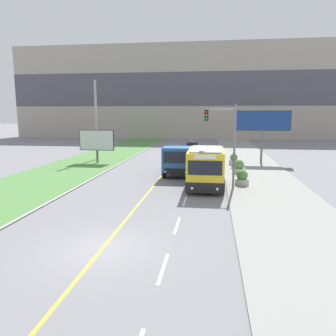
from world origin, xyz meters
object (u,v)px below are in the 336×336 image
(planter_round_second, at_px, (239,167))
(planter_round_third, at_px, (234,160))
(billboard_large, at_px, (263,122))
(utility_pole_far, at_px, (96,120))
(traffic_light_mast, at_px, (226,136))
(dump_truck, at_px, (178,161))
(city_bus, at_px, (206,168))
(car_distant, at_px, (192,147))
(billboard_small, at_px, (97,141))
(planter_round_near, at_px, (242,178))

(planter_round_second, distance_m, planter_round_third, 5.07)
(planter_round_second, bearing_deg, billboard_large, 67.64)
(utility_pole_far, height_order, planter_round_second, utility_pole_far)
(utility_pole_far, xyz_separation_m, traffic_light_mast, (14.65, -13.50, -0.80))
(dump_truck, xyz_separation_m, utility_pole_far, (-10.71, 8.91, 3.39))
(city_bus, bearing_deg, traffic_light_mast, 3.68)
(city_bus, bearing_deg, utility_pole_far, 134.27)
(planter_round_second, bearing_deg, car_distant, 107.47)
(car_distant, distance_m, billboard_small, 15.78)
(utility_pole_far, relative_size, planter_round_third, 8.06)
(planter_round_second, xyz_separation_m, planter_round_third, (-0.16, 5.07, -0.03))
(planter_round_near, distance_m, planter_round_second, 5.07)
(traffic_light_mast, distance_m, billboard_small, 17.55)
(traffic_light_mast, bearing_deg, dump_truck, 130.64)
(car_distant, relative_size, planter_round_second, 3.49)
(city_bus, height_order, planter_round_third, city_bus)
(planter_round_near, xyz_separation_m, planter_round_third, (-0.03, 10.13, 0.00))
(planter_round_third, bearing_deg, utility_pole_far, 171.99)
(billboard_small, bearing_deg, billboard_large, 8.21)
(city_bus, bearing_deg, planter_round_near, 23.50)
(traffic_light_mast, relative_size, planter_round_second, 5.00)
(traffic_light_mast, height_order, planter_round_third, traffic_light_mast)
(city_bus, xyz_separation_m, planter_round_third, (2.74, 11.34, -0.91))
(traffic_light_mast, height_order, planter_round_second, traffic_light_mast)
(billboard_small, bearing_deg, dump_truck, -32.71)
(car_distant, distance_m, traffic_light_mast, 23.55)
(dump_truck, xyz_separation_m, planter_round_second, (5.43, 1.60, -0.71))
(utility_pole_far, distance_m, traffic_light_mast, 19.93)
(utility_pole_far, height_order, billboard_small, utility_pole_far)
(city_bus, height_order, planter_round_second, city_bus)
(dump_truck, bearing_deg, planter_round_second, 16.40)
(city_bus, height_order, car_distant, city_bus)
(utility_pole_far, xyz_separation_m, billboard_large, (19.15, -0.01, -0.21))
(planter_round_near, bearing_deg, dump_truck, 146.77)
(utility_pole_far, bearing_deg, traffic_light_mast, -42.66)
(planter_round_second, bearing_deg, traffic_light_mast, -103.58)
(utility_pole_far, distance_m, planter_round_near, 20.66)
(utility_pole_far, bearing_deg, dump_truck, -39.76)
(car_distant, height_order, billboard_large, billboard_large)
(billboard_large, bearing_deg, planter_round_third, -144.68)
(traffic_light_mast, relative_size, billboard_small, 1.57)
(traffic_light_mast, relative_size, planter_round_near, 5.34)
(dump_truck, relative_size, billboard_small, 1.71)
(billboard_large, relative_size, planter_round_near, 5.22)
(billboard_small, xyz_separation_m, planter_round_third, (15.04, 0.39, -1.89))
(city_bus, relative_size, utility_pole_far, 0.59)
(utility_pole_far, relative_size, planter_round_near, 8.07)
(billboard_small, bearing_deg, city_bus, -41.67)
(planter_round_near, relative_size, planter_round_third, 1.00)
(dump_truck, height_order, utility_pole_far, utility_pole_far)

